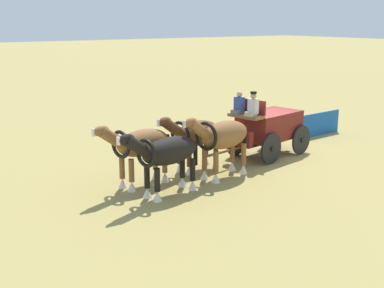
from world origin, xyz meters
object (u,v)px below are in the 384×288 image
(draft_horse_rear_near, at_px, (222,137))
(draft_horse_lead_off, at_px, (140,145))
(draft_horse_rear_off, at_px, (195,135))
(show_wagon, at_px, (267,126))
(draft_horse_lead_near, at_px, (167,153))

(draft_horse_rear_near, bearing_deg, draft_horse_lead_off, -15.78)
(draft_horse_rear_near, xyz_separation_m, draft_horse_rear_off, (0.25, -1.28, -0.14))
(show_wagon, distance_m, draft_horse_rear_off, 3.53)
(draft_horse_rear_off, relative_size, draft_horse_lead_off, 0.98)
(show_wagon, xyz_separation_m, draft_horse_rear_off, (3.53, 0.00, 0.10))
(show_wagon, height_order, draft_horse_rear_off, show_wagon)
(draft_horse_rear_off, relative_size, draft_horse_lead_near, 0.95)
(draft_horse_lead_near, relative_size, draft_horse_lead_off, 1.04)
(draft_horse_lead_near, bearing_deg, draft_horse_rear_off, -142.84)
(draft_horse_lead_near, bearing_deg, draft_horse_lead_off, -79.56)
(draft_horse_rear_off, bearing_deg, draft_horse_rear_near, 101.13)
(draft_horse_rear_off, distance_m, draft_horse_lead_off, 2.60)
(show_wagon, height_order, draft_horse_rear_near, show_wagon)
(draft_horse_rear_off, bearing_deg, draft_horse_lead_near, 37.16)
(show_wagon, relative_size, draft_horse_rear_near, 1.78)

